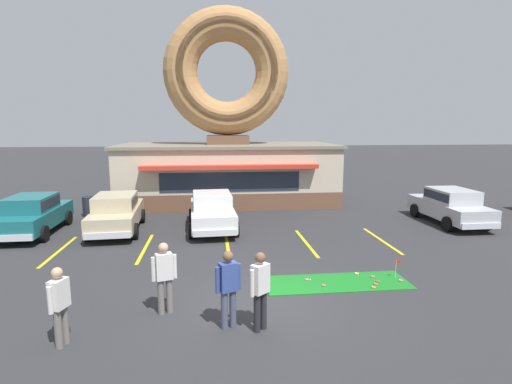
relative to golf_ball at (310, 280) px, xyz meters
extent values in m
plane|color=#2D2D30|center=(-1.61, -1.24, -0.05)|extent=(160.00, 160.00, 0.00)
cube|color=brown|center=(-1.81, 12.76, 0.40)|extent=(12.00, 6.00, 0.90)
cube|color=beige|center=(-1.81, 12.76, 2.00)|extent=(12.00, 6.00, 2.30)
cube|color=slate|center=(-1.81, 12.76, 3.23)|extent=(12.30, 6.30, 0.16)
cube|color=red|center=(-1.81, 9.46, 2.30)|extent=(9.00, 0.60, 0.20)
cube|color=#232D3D|center=(-1.81, 9.75, 1.50)|extent=(7.20, 0.03, 1.00)
cube|color=brown|center=(-1.81, 12.76, 3.56)|extent=(2.40, 1.80, 0.50)
torus|color=#B27F4C|center=(-1.81, 12.76, 7.36)|extent=(7.10, 1.90, 7.10)
torus|color=#9E6B42|center=(-1.81, 12.33, 7.36)|extent=(6.25, 1.05, 6.24)
cube|color=#197523|center=(0.71, -0.22, -0.04)|extent=(4.06, 1.38, 0.03)
torus|color=brown|center=(1.87, -0.33, 0.00)|extent=(0.13, 0.13, 0.04)
torus|color=#A5724C|center=(1.87, 0.04, 0.00)|extent=(0.13, 0.13, 0.04)
torus|color=#A5724C|center=(0.27, -0.44, 0.00)|extent=(0.13, 0.13, 0.04)
torus|color=#D8667F|center=(-0.09, 0.02, 0.00)|extent=(0.13, 0.13, 0.04)
torus|color=#D17F47|center=(1.58, -0.72, 0.00)|extent=(0.13, 0.13, 0.04)
torus|color=#D8667F|center=(2.55, -0.34, 0.00)|extent=(0.13, 0.13, 0.04)
torus|color=#A5724C|center=(1.74, -0.50, 0.00)|extent=(0.13, 0.13, 0.04)
torus|color=#E5C666|center=(1.50, 0.33, 0.00)|extent=(0.13, 0.13, 0.04)
sphere|color=white|center=(0.00, 0.00, 0.00)|extent=(0.04, 0.04, 0.04)
cylinder|color=silver|center=(2.49, -0.12, 0.25)|extent=(0.01, 0.01, 0.55)
cube|color=red|center=(2.55, -0.12, 0.48)|extent=(0.12, 0.01, 0.08)
cube|color=#B2B5BA|center=(7.98, 6.10, 0.61)|extent=(1.76, 4.40, 0.68)
cube|color=#B2B5BA|center=(7.98, 5.95, 1.25)|extent=(1.56, 2.10, 0.60)
cube|color=#232D3D|center=(7.98, 5.95, 1.27)|extent=(1.58, 2.02, 0.36)
cube|color=silver|center=(7.98, 8.33, 0.37)|extent=(1.67, 0.10, 0.24)
cube|color=silver|center=(7.98, 3.87, 0.37)|extent=(1.67, 0.10, 0.24)
cylinder|color=black|center=(7.10, 7.47, 0.27)|extent=(0.22, 0.64, 0.64)
cylinder|color=black|center=(8.86, 7.47, 0.27)|extent=(0.22, 0.64, 0.64)
cylinder|color=black|center=(7.10, 4.74, 0.27)|extent=(0.22, 0.64, 0.64)
cylinder|color=black|center=(8.86, 4.74, 0.27)|extent=(0.22, 0.64, 0.64)
cube|color=#BCAD89|center=(-6.76, 6.31, 0.61)|extent=(2.04, 4.50, 0.68)
cube|color=#BCAD89|center=(-6.76, 6.16, 1.25)|extent=(1.69, 2.20, 0.60)
cube|color=#232D3D|center=(-6.76, 6.16, 1.27)|extent=(1.71, 2.11, 0.36)
cube|color=silver|center=(-6.91, 8.53, 0.37)|extent=(1.67, 0.21, 0.24)
cube|color=silver|center=(-6.62, 4.08, 0.37)|extent=(1.67, 0.21, 0.24)
cylinder|color=black|center=(-7.73, 7.61, 0.27)|extent=(0.26, 0.65, 0.64)
cylinder|color=black|center=(-5.97, 7.73, 0.27)|extent=(0.26, 0.65, 0.64)
cylinder|color=black|center=(-7.56, 4.89, 0.27)|extent=(0.26, 0.65, 0.64)
cylinder|color=black|center=(-5.80, 5.00, 0.27)|extent=(0.26, 0.65, 0.64)
cube|color=#196066|center=(-10.10, 6.35, 0.61)|extent=(1.82, 4.42, 0.68)
cube|color=#196066|center=(-10.10, 6.20, 1.25)|extent=(1.59, 2.12, 0.60)
cube|color=#232D3D|center=(-10.10, 6.20, 1.27)|extent=(1.61, 2.04, 0.36)
cube|color=silver|center=(-10.13, 8.58, 0.37)|extent=(1.67, 0.12, 0.24)
cube|color=silver|center=(-10.07, 4.12, 0.37)|extent=(1.67, 0.12, 0.24)
cylinder|color=black|center=(-11.00, 7.71, 0.27)|extent=(0.23, 0.64, 0.64)
cylinder|color=black|center=(-9.24, 7.73, 0.27)|extent=(0.23, 0.64, 0.64)
cylinder|color=black|center=(-9.20, 5.00, 0.27)|extent=(0.23, 0.64, 0.64)
cube|color=silver|center=(-2.78, 6.23, 0.61)|extent=(1.97, 4.48, 0.68)
cube|color=silver|center=(-2.77, 6.08, 1.25)|extent=(1.66, 2.17, 0.60)
cube|color=#232D3D|center=(-2.77, 6.08, 1.27)|extent=(1.68, 2.09, 0.36)
cube|color=silver|center=(-2.89, 8.46, 0.37)|extent=(1.67, 0.18, 0.24)
cube|color=silver|center=(-2.67, 4.01, 0.37)|extent=(1.67, 0.18, 0.24)
cylinder|color=black|center=(-3.72, 7.55, 0.27)|extent=(0.25, 0.65, 0.64)
cylinder|color=black|center=(-1.97, 7.64, 0.27)|extent=(0.25, 0.65, 0.64)
cylinder|color=black|center=(-3.59, 4.83, 0.27)|extent=(0.25, 0.65, 0.64)
cylinder|color=black|center=(-1.83, 4.92, 0.27)|extent=(0.25, 0.65, 0.64)
cylinder|color=#232328|center=(-1.84, -2.65, 0.38)|extent=(0.15, 0.15, 0.87)
cylinder|color=#232328|center=(-1.69, -2.52, 0.38)|extent=(0.15, 0.15, 0.87)
cube|color=silver|center=(-1.77, -2.58, 1.13)|extent=(0.45, 0.43, 0.63)
cylinder|color=silver|center=(-1.96, -2.74, 1.10)|extent=(0.10, 0.10, 0.58)
cylinder|color=silver|center=(-1.58, -2.42, 1.10)|extent=(0.10, 0.10, 0.58)
sphere|color=brown|center=(-1.77, -2.58, 1.59)|extent=(0.23, 0.23, 0.23)
cylinder|color=slate|center=(-3.81, -1.51, 0.38)|extent=(0.15, 0.15, 0.85)
cylinder|color=slate|center=(-4.00, -1.57, 0.38)|extent=(0.15, 0.15, 0.85)
cube|color=silver|center=(-3.91, -1.54, 1.11)|extent=(0.44, 0.34, 0.62)
cylinder|color=silver|center=(-3.67, -1.47, 1.08)|extent=(0.10, 0.10, 0.57)
cylinder|color=silver|center=(-4.14, -1.62, 1.08)|extent=(0.10, 0.10, 0.57)
sphere|color=tan|center=(-3.91, -1.54, 1.57)|extent=(0.23, 0.23, 0.23)
cylinder|color=slate|center=(-5.86, -2.84, 0.36)|extent=(0.15, 0.15, 0.81)
cylinder|color=slate|center=(-5.79, -2.65, 0.36)|extent=(0.15, 0.15, 0.81)
cube|color=silver|center=(-5.83, -2.75, 1.06)|extent=(0.35, 0.44, 0.59)
cylinder|color=silver|center=(-5.91, -2.99, 1.03)|extent=(0.10, 0.10, 0.55)
cylinder|color=silver|center=(-5.75, -2.51, 1.03)|extent=(0.10, 0.10, 0.55)
sphere|color=tan|center=(-5.83, -2.75, 1.50)|extent=(0.22, 0.22, 0.22)
cylinder|color=#474C66|center=(-2.54, -2.44, 0.38)|extent=(0.15, 0.15, 0.86)
cylinder|color=#474C66|center=(-2.35, -2.37, 0.38)|extent=(0.15, 0.15, 0.86)
cube|color=#33478C|center=(-2.44, -2.40, 1.13)|extent=(0.44, 0.36, 0.63)
cylinder|color=#33478C|center=(-2.68, -2.49, 1.10)|extent=(0.10, 0.10, 0.58)
cylinder|color=#33478C|center=(-2.21, -2.31, 1.10)|extent=(0.10, 0.10, 0.58)
sphere|color=brown|center=(-2.44, -2.40, 1.59)|extent=(0.23, 0.23, 0.23)
cylinder|color=#232833|center=(-8.81, 9.37, 0.42)|extent=(0.56, 0.56, 0.95)
torus|color=black|center=(-8.81, 9.37, 0.90)|extent=(0.57, 0.57, 0.05)
cube|color=yellow|center=(-8.22, 3.76, -0.05)|extent=(0.12, 3.60, 0.01)
cube|color=yellow|center=(-5.22, 3.76, -0.05)|extent=(0.12, 3.60, 0.01)
cube|color=yellow|center=(-2.22, 3.76, -0.05)|extent=(0.12, 3.60, 0.01)
cube|color=yellow|center=(0.78, 3.76, -0.05)|extent=(0.12, 3.60, 0.01)
cube|color=yellow|center=(3.78, 3.76, -0.05)|extent=(0.12, 3.60, 0.01)
camera|label=1|loc=(-2.76, -10.62, 4.35)|focal=28.00mm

